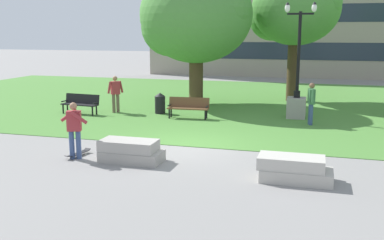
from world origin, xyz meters
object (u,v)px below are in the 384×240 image
(person_skateboarder, at_px, (74,127))
(person_bystander_far_lawn, at_px, (311,101))
(skateboard, at_px, (78,153))
(concrete_block_left, at_px, (294,169))
(park_bench_near_left, at_px, (188,106))
(concrete_block_center, at_px, (130,151))
(person_bystander_near_lawn, at_px, (115,92))
(park_bench_near_right, at_px, (81,103))
(lamp_post_right, at_px, (297,95))
(trash_bin, at_px, (160,103))

(person_skateboarder, bearing_deg, person_bystander_far_lawn, 46.65)
(person_skateboarder, height_order, skateboard, person_skateboarder)
(person_skateboarder, height_order, person_bystander_far_lawn, person_bystander_far_lawn)
(person_skateboarder, bearing_deg, skateboard, 106.54)
(concrete_block_left, bearing_deg, park_bench_near_left, 123.91)
(concrete_block_center, bearing_deg, person_bystander_near_lawn, 118.16)
(concrete_block_center, bearing_deg, park_bench_near_left, 91.88)
(concrete_block_center, bearing_deg, person_bystander_far_lawn, 54.11)
(concrete_block_left, bearing_deg, person_skateboarder, 177.36)
(skateboard, bearing_deg, person_skateboarder, -73.46)
(concrete_block_center, height_order, person_bystander_far_lawn, person_bystander_far_lawn)
(park_bench_near_right, height_order, lamp_post_right, lamp_post_right)
(concrete_block_center, height_order, person_skateboarder, person_skateboarder)
(person_skateboarder, relative_size, person_bystander_far_lawn, 1.00)
(concrete_block_left, relative_size, trash_bin, 1.95)
(park_bench_near_left, relative_size, person_bystander_near_lawn, 1.07)
(park_bench_near_right, distance_m, trash_bin, 3.65)
(lamp_post_right, height_order, trash_bin, lamp_post_right)
(park_bench_near_right, distance_m, person_bystander_far_lawn, 10.27)
(concrete_block_left, xyz_separation_m, skateboard, (-6.48, 0.57, -0.22))
(concrete_block_left, height_order, trash_bin, trash_bin)
(skateboard, relative_size, park_bench_near_left, 0.57)
(person_skateboarder, xyz_separation_m, trash_bin, (-0.13, 7.81, -0.47))
(park_bench_near_right, bearing_deg, concrete_block_left, -35.03)
(lamp_post_right, bearing_deg, trash_bin, -174.72)
(person_skateboarder, xyz_separation_m, person_bystander_near_lawn, (-2.21, 7.48, 0.01))
(skateboard, bearing_deg, park_bench_near_right, 118.71)
(lamp_post_right, distance_m, person_bystander_far_lawn, 1.48)
(skateboard, relative_size, person_bystander_far_lawn, 0.61)
(concrete_block_left, bearing_deg, person_bystander_near_lawn, 137.91)
(person_bystander_near_lawn, bearing_deg, lamp_post_right, 6.22)
(person_bystander_far_lawn, bearing_deg, person_bystander_near_lawn, 177.13)
(person_skateboarder, distance_m, person_bystander_near_lawn, 7.80)
(person_skateboarder, bearing_deg, park_bench_near_right, 118.25)
(concrete_block_center, relative_size, park_bench_near_left, 0.99)
(park_bench_near_right, distance_m, lamp_post_right, 9.77)
(trash_bin, xyz_separation_m, person_bystander_near_lawn, (-2.08, -0.33, 0.48))
(park_bench_near_left, height_order, person_bystander_far_lawn, person_bystander_far_lawn)
(park_bench_near_right, bearing_deg, trash_bin, 17.32)
(park_bench_near_right, height_order, person_bystander_near_lawn, person_bystander_near_lawn)
(person_skateboarder, relative_size, lamp_post_right, 0.34)
(person_skateboarder, bearing_deg, park_bench_near_left, 78.24)
(trash_bin, bearing_deg, lamp_post_right, 5.28)
(park_bench_near_left, xyz_separation_m, trash_bin, (-1.59, 0.77, -0.04))
(trash_bin, height_order, person_bystander_near_lawn, person_bystander_near_lawn)
(park_bench_near_left, height_order, person_bystander_near_lawn, person_bystander_near_lawn)
(skateboard, bearing_deg, concrete_block_left, -5.04)
(skateboard, distance_m, park_bench_near_right, 7.36)
(concrete_block_left, distance_m, person_skateboarder, 6.44)
(person_skateboarder, relative_size, trash_bin, 1.78)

